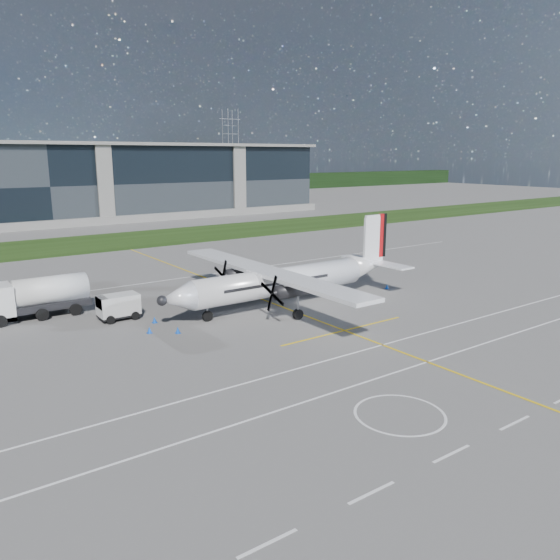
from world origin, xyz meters
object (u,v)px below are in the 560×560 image
at_px(safety_cone_tail, 387,286).
at_px(safety_cone_fwd, 149,330).
at_px(safety_cone_nose_port, 178,330).
at_px(safety_cone_nose_stbd, 155,320).
at_px(ground_crew_person, 108,309).
at_px(pylon_east, 231,150).
at_px(safety_cone_stbdwing, 197,282).
at_px(turboprop_aircraft, 288,264).
at_px(fuel_tanker_truck, 27,299).
at_px(baggage_tug, 119,307).

distance_m(safety_cone_tail, safety_cone_fwd, 24.89).
height_order(safety_cone_nose_port, safety_cone_nose_stbd, same).
bearing_deg(safety_cone_nose_stbd, ground_crew_person, 131.65).
height_order(pylon_east, safety_cone_nose_stbd, pylon_east).
distance_m(safety_cone_tail, safety_cone_stbdwing, 19.50).
height_order(turboprop_aircraft, safety_cone_tail, turboprop_aircraft).
relative_size(turboprop_aircraft, fuel_tanker_truck, 2.83).
relative_size(baggage_tug, safety_cone_stbdwing, 6.82).
xyz_separation_m(safety_cone_nose_stbd, safety_cone_stbdwing, (8.94, 10.11, 0.00)).
relative_size(pylon_east, fuel_tanker_truck, 3.39).
relative_size(pylon_east, baggage_tug, 8.80).
relative_size(fuel_tanker_truck, safety_cone_fwd, 17.68).
xyz_separation_m(turboprop_aircraft, safety_cone_fwd, (-13.06, -0.16, -3.50)).
xyz_separation_m(pylon_east, safety_cone_tail, (-69.52, -148.50, -14.75)).
bearing_deg(turboprop_aircraft, safety_cone_nose_port, -172.83).
bearing_deg(safety_cone_stbdwing, fuel_tanker_truck, -169.96).
height_order(safety_cone_tail, safety_cone_stbdwing, same).
bearing_deg(ground_crew_person, safety_cone_nose_port, -151.78).
bearing_deg(safety_cone_tail, safety_cone_fwd, 178.64).
xyz_separation_m(safety_cone_nose_stbd, safety_cone_fwd, (-1.36, -2.24, 0.00)).
height_order(ground_crew_person, safety_cone_stbdwing, ground_crew_person).
height_order(pylon_east, safety_cone_stbdwing, pylon_east).
xyz_separation_m(turboprop_aircraft, baggage_tug, (-13.66, 4.72, -2.73)).
relative_size(baggage_tug, safety_cone_nose_port, 6.82).
distance_m(turboprop_aircraft, safety_cone_nose_stbd, 12.39).
bearing_deg(safety_cone_nose_port, turboprop_aircraft, 7.17).
height_order(turboprop_aircraft, ground_crew_person, turboprop_aircraft).
xyz_separation_m(baggage_tug, safety_cone_tail, (25.49, -5.47, -0.77)).
relative_size(safety_cone_nose_port, safety_cone_nose_stbd, 1.00).
relative_size(pylon_east, ground_crew_person, 16.25).
xyz_separation_m(safety_cone_nose_port, safety_cone_fwd, (-1.74, 1.27, 0.00)).
bearing_deg(turboprop_aircraft, safety_cone_nose_stbd, 169.90).
distance_m(pylon_east, safety_cone_fwd, 176.09).
relative_size(ground_crew_person, safety_cone_stbdwing, 3.69).
bearing_deg(ground_crew_person, safety_cone_nose_stbd, -135.43).
height_order(baggage_tug, ground_crew_person, baggage_tug).
relative_size(ground_crew_person, safety_cone_fwd, 3.69).
distance_m(pylon_east, turboprop_aircraft, 169.04).
xyz_separation_m(baggage_tug, safety_cone_stbdwing, (10.90, 7.48, -0.77)).
relative_size(turboprop_aircraft, safety_cone_nose_port, 50.02).
bearing_deg(safety_cone_tail, safety_cone_nose_stbd, 173.13).
relative_size(pylon_east, safety_cone_fwd, 60.00).
height_order(turboprop_aircraft, safety_cone_nose_stbd, turboprop_aircraft).
bearing_deg(safety_cone_nose_port, ground_crew_person, 115.29).
bearing_deg(safety_cone_stbdwing, turboprop_aircraft, -77.24).
xyz_separation_m(baggage_tug, safety_cone_nose_stbd, (1.96, -2.64, -0.77)).
distance_m(pylon_east, safety_cone_stbdwing, 160.21).
xyz_separation_m(turboprop_aircraft, ground_crew_person, (-14.43, 5.15, -2.83)).
height_order(fuel_tanker_truck, baggage_tug, fuel_tanker_truck).
bearing_deg(fuel_tanker_truck, safety_cone_nose_port, -51.98).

